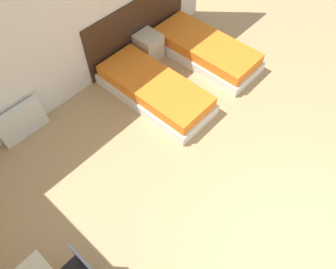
# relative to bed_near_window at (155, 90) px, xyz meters

# --- Properties ---
(wall_back) EXTENTS (6.19, 0.05, 2.70)m
(wall_back) POSITION_rel_bed_near_window_xyz_m (-0.72, 1.08, 1.17)
(wall_back) COLOR silver
(wall_back) RESTS_ON ground_plane
(headboard_panel) EXTENTS (2.34, 0.03, 1.07)m
(headboard_panel) POSITION_rel_bed_near_window_xyz_m (0.68, 1.04, 0.35)
(headboard_panel) COLOR #382316
(headboard_panel) RESTS_ON ground_plane
(bed_near_window) EXTENTS (0.89, 2.02, 0.38)m
(bed_near_window) POSITION_rel_bed_near_window_xyz_m (0.00, 0.00, 0.00)
(bed_near_window) COLOR silver
(bed_near_window) RESTS_ON ground_plane
(bed_near_door) EXTENTS (0.89, 2.02, 0.38)m
(bed_near_door) POSITION_rel_bed_near_window_xyz_m (1.35, 0.00, 0.00)
(bed_near_door) COLOR silver
(bed_near_door) RESTS_ON ground_plane
(nightstand) EXTENTS (0.41, 0.43, 0.48)m
(nightstand) POSITION_rel_bed_near_window_xyz_m (0.68, 0.80, 0.06)
(nightstand) COLOR beige
(nightstand) RESTS_ON ground_plane
(radiator) EXTENTS (0.74, 0.12, 0.55)m
(radiator) POSITION_rel_bed_near_window_xyz_m (-1.88, 0.96, 0.09)
(radiator) COLOR silver
(radiator) RESTS_ON ground_plane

